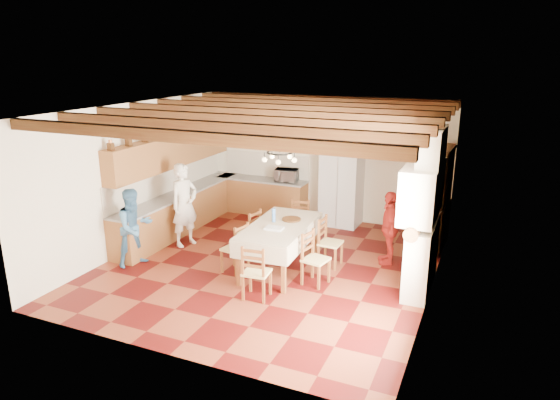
% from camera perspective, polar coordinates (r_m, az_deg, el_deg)
% --- Properties ---
extents(floor, '(6.00, 6.50, 0.02)m').
position_cam_1_polar(floor, '(9.73, -1.25, -7.53)').
color(floor, '#470B09').
rests_on(floor, ground).
extents(ceiling, '(6.00, 6.50, 0.02)m').
position_cam_1_polar(ceiling, '(8.94, -1.38, 10.45)').
color(ceiling, white).
rests_on(ceiling, ground).
extents(wall_back, '(6.00, 0.02, 3.00)m').
position_cam_1_polar(wall_back, '(12.17, 5.14, 4.81)').
color(wall_back, '#F6EACC').
rests_on(wall_back, ground).
extents(wall_front, '(6.00, 0.02, 3.00)m').
position_cam_1_polar(wall_front, '(6.56, -13.37, -5.90)').
color(wall_front, '#F6EACC').
rests_on(wall_front, ground).
extents(wall_left, '(0.02, 6.50, 3.00)m').
position_cam_1_polar(wall_left, '(10.79, -16.01, 2.72)').
color(wall_left, '#F6EACC').
rests_on(wall_left, ground).
extents(wall_right, '(0.02, 6.50, 3.00)m').
position_cam_1_polar(wall_right, '(8.46, 17.55, -1.12)').
color(wall_right, '#F6EACC').
rests_on(wall_right, ground).
extents(ceiling_beams, '(6.00, 6.30, 0.16)m').
position_cam_1_polar(ceiling_beams, '(8.95, -1.37, 9.82)').
color(ceiling_beams, '#33160A').
rests_on(ceiling_beams, ground).
extents(lower_cabinets_left, '(0.60, 4.30, 0.86)m').
position_cam_1_polar(lower_cabinets_left, '(11.70, -11.20, -1.35)').
color(lower_cabinets_left, brown).
rests_on(lower_cabinets_left, ground).
extents(lower_cabinets_back, '(2.30, 0.60, 0.86)m').
position_cam_1_polar(lower_cabinets_back, '(12.71, -2.07, 0.40)').
color(lower_cabinets_back, brown).
rests_on(lower_cabinets_back, ground).
extents(countertop_left, '(0.62, 4.30, 0.04)m').
position_cam_1_polar(countertop_left, '(11.57, -11.32, 0.77)').
color(countertop_left, gray).
rests_on(countertop_left, lower_cabinets_left).
extents(countertop_back, '(2.34, 0.62, 0.04)m').
position_cam_1_polar(countertop_back, '(12.60, -2.09, 2.36)').
color(countertop_back, gray).
rests_on(countertop_back, lower_cabinets_back).
extents(backsplash_left, '(0.03, 4.30, 0.60)m').
position_cam_1_polar(backsplash_left, '(11.65, -12.56, 2.43)').
color(backsplash_left, beige).
rests_on(backsplash_left, ground).
extents(backsplash_back, '(2.30, 0.03, 0.60)m').
position_cam_1_polar(backsplash_back, '(12.77, -1.56, 4.04)').
color(backsplash_back, beige).
rests_on(backsplash_back, ground).
extents(upper_cabinets, '(0.35, 4.20, 0.70)m').
position_cam_1_polar(upper_cabinets, '(11.42, -12.11, 5.53)').
color(upper_cabinets, brown).
rests_on(upper_cabinets, ground).
extents(fireplace, '(0.56, 1.60, 2.80)m').
position_cam_1_polar(fireplace, '(8.71, 15.75, -1.17)').
color(fireplace, beige).
rests_on(fireplace, ground).
extents(wall_picture, '(0.34, 0.03, 0.42)m').
position_cam_1_polar(wall_picture, '(11.69, 12.39, 5.76)').
color(wall_picture, black).
rests_on(wall_picture, ground).
extents(refrigerator, '(0.92, 0.77, 1.79)m').
position_cam_1_polar(refrigerator, '(11.84, 7.07, 1.40)').
color(refrigerator, silver).
rests_on(refrigerator, floor).
extents(hutch, '(0.59, 1.21, 2.14)m').
position_cam_1_polar(hutch, '(10.73, 17.33, 0.15)').
color(hutch, '#3C240E').
rests_on(hutch, floor).
extents(dining_table, '(1.12, 2.08, 0.89)m').
position_cam_1_polar(dining_table, '(9.27, -0.03, -3.34)').
color(dining_table, beige).
rests_on(dining_table, floor).
extents(chandelier, '(0.47, 0.47, 0.03)m').
position_cam_1_polar(chandelier, '(8.89, -0.03, 5.47)').
color(chandelier, black).
rests_on(chandelier, ground).
extents(chair_left_near, '(0.47, 0.49, 0.96)m').
position_cam_1_polar(chair_left_near, '(9.32, -5.20, -5.44)').
color(chair_left_near, brown).
rests_on(chair_left_near, floor).
extents(chair_left_far, '(0.47, 0.48, 0.96)m').
position_cam_1_polar(chair_left_far, '(10.06, -3.62, -3.73)').
color(chair_left_far, brown).
rests_on(chair_left_far, floor).
extents(chair_right_near, '(0.47, 0.49, 0.96)m').
position_cam_1_polar(chair_right_near, '(8.83, 4.12, -6.70)').
color(chair_right_near, brown).
rests_on(chair_right_near, floor).
extents(chair_right_far, '(0.42, 0.44, 0.96)m').
position_cam_1_polar(chair_right_far, '(9.59, 5.79, -4.80)').
color(chair_right_far, brown).
rests_on(chair_right_far, floor).
extents(chair_end_near, '(0.46, 0.44, 0.96)m').
position_cam_1_polar(chair_end_near, '(8.33, -2.69, -8.13)').
color(chair_end_near, brown).
rests_on(chair_end_near, floor).
extents(chair_end_far, '(0.47, 0.45, 0.96)m').
position_cam_1_polar(chair_end_far, '(10.58, 2.12, -2.67)').
color(chair_end_far, brown).
rests_on(chair_end_far, floor).
extents(person_man, '(0.60, 0.74, 1.77)m').
position_cam_1_polar(person_man, '(10.64, -10.86, -0.56)').
color(person_man, white).
rests_on(person_man, floor).
extents(person_woman_blue, '(0.80, 0.89, 1.52)m').
position_cam_1_polar(person_woman_blue, '(9.90, -16.28, -3.01)').
color(person_woman_blue, teal).
rests_on(person_woman_blue, floor).
extents(person_woman_red, '(0.58, 0.91, 1.44)m').
position_cam_1_polar(person_woman_red, '(9.82, 12.37, -3.10)').
color(person_woman_red, red).
rests_on(person_woman_red, floor).
extents(microwave, '(0.60, 0.45, 0.31)m').
position_cam_1_polar(microwave, '(12.29, 0.75, 2.84)').
color(microwave, silver).
rests_on(microwave, countertop_back).
extents(fridge_vase, '(0.33, 0.33, 0.27)m').
position_cam_1_polar(fridge_vase, '(11.59, 7.65, 6.28)').
color(fridge_vase, '#3C240E').
rests_on(fridge_vase, refrigerator).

